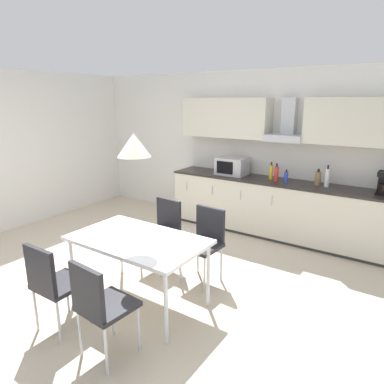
# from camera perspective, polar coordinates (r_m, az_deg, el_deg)

# --- Properties ---
(ground_plane) EXTENTS (8.63, 8.02, 0.02)m
(ground_plane) POSITION_cam_1_polar(r_m,az_deg,el_deg) (4.18, -10.22, -15.03)
(ground_plane) COLOR beige
(wall_back) EXTENTS (6.91, 0.10, 2.54)m
(wall_back) POSITION_cam_1_polar(r_m,az_deg,el_deg) (5.92, 7.87, 7.18)
(wall_back) COLOR silver
(wall_back) RESTS_ON ground_plane
(kitchen_counter) EXTENTS (3.56, 0.62, 0.89)m
(kitchen_counter) POSITION_cam_1_polar(r_m,az_deg,el_deg) (5.46, 14.17, -2.70)
(kitchen_counter) COLOR #333333
(kitchen_counter) RESTS_ON ground_plane
(backsplash_tile) EXTENTS (3.54, 0.02, 0.55)m
(backsplash_tile) POSITION_cam_1_polar(r_m,az_deg,el_deg) (5.55, 15.66, 5.09)
(backsplash_tile) COLOR silver
(backsplash_tile) RESTS_ON kitchen_counter
(upper_wall_cabinets) EXTENTS (3.54, 0.40, 0.63)m
(upper_wall_cabinets) POSITION_cam_1_polar(r_m,az_deg,el_deg) (5.34, 15.59, 11.46)
(upper_wall_cabinets) COLOR beige
(microwave) EXTENTS (0.48, 0.35, 0.28)m
(microwave) POSITION_cam_1_polar(r_m,az_deg,el_deg) (5.63, 6.66, 4.30)
(microwave) COLOR #ADADB2
(microwave) RESTS_ON kitchen_counter
(bottle_red) EXTENTS (0.06, 0.06, 0.27)m
(bottle_red) POSITION_cam_1_polar(r_m,az_deg,el_deg) (5.28, 13.87, 2.98)
(bottle_red) COLOR red
(bottle_red) RESTS_ON kitchen_counter
(bottle_white) EXTENTS (0.06, 0.06, 0.31)m
(bottle_white) POSITION_cam_1_polar(r_m,az_deg,el_deg) (5.16, 21.59, 2.27)
(bottle_white) COLOR white
(bottle_white) RESTS_ON kitchen_counter
(bottle_brown) EXTENTS (0.08, 0.08, 0.24)m
(bottle_brown) POSITION_cam_1_polar(r_m,az_deg,el_deg) (5.22, 20.24, 2.17)
(bottle_brown) COLOR brown
(bottle_brown) RESTS_ON kitchen_counter
(bottle_blue) EXTENTS (0.06, 0.06, 0.19)m
(bottle_blue) POSITION_cam_1_polar(r_m,az_deg,el_deg) (5.26, 15.41, 2.44)
(bottle_blue) COLOR blue
(bottle_blue) RESTS_ON kitchen_counter
(bottle_yellow) EXTENTS (0.06, 0.06, 0.27)m
(bottle_yellow) POSITION_cam_1_polar(r_m,az_deg,el_deg) (5.41, 13.04, 3.29)
(bottle_yellow) COLOR yellow
(bottle_yellow) RESTS_ON kitchen_counter
(dining_table) EXTENTS (1.37, 0.82, 0.72)m
(dining_table) POSITION_cam_1_polar(r_m,az_deg,el_deg) (3.53, -8.98, -8.31)
(dining_table) COLOR white
(dining_table) RESTS_ON ground_plane
(chair_far_right) EXTENTS (0.42, 0.42, 0.87)m
(chair_far_right) POSITION_cam_1_polar(r_m,az_deg,el_deg) (3.99, 2.23, -7.56)
(chair_far_right) COLOR black
(chair_far_right) RESTS_ON ground_plane
(chair_far_left) EXTENTS (0.43, 0.43, 0.87)m
(chair_far_left) POSITION_cam_1_polar(r_m,az_deg,el_deg) (4.32, -4.74, -5.79)
(chair_far_left) COLOR black
(chair_far_left) RESTS_ON ground_plane
(chair_near_left) EXTENTS (0.40, 0.40, 0.87)m
(chair_near_left) POSITION_cam_1_polar(r_m,az_deg,el_deg) (3.36, -22.31, -13.34)
(chair_near_left) COLOR black
(chair_near_left) RESTS_ON ground_plane
(chair_near_right) EXTENTS (0.43, 0.43, 0.87)m
(chair_near_right) POSITION_cam_1_polar(r_m,az_deg,el_deg) (2.93, -15.26, -17.17)
(chair_near_right) COLOR black
(chair_near_right) RESTS_ON ground_plane
(pendant_lamp) EXTENTS (0.32, 0.32, 0.22)m
(pendant_lamp) POSITION_cam_1_polar(r_m,az_deg,el_deg) (3.27, -9.68, 7.71)
(pendant_lamp) COLOR silver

